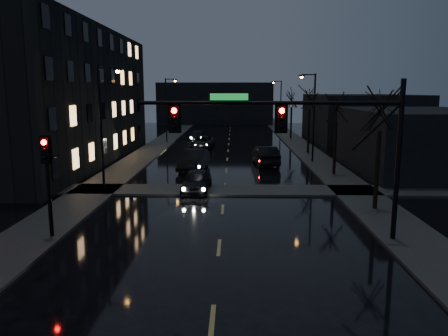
# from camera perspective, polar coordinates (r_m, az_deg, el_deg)

# --- Properties ---
(sidewalk_left) EXTENTS (3.00, 140.00, 0.12)m
(sidewalk_left) POSITION_cam_1_polar(r_m,az_deg,el_deg) (45.85, -10.20, 1.83)
(sidewalk_left) COLOR #2D2D2B
(sidewalk_left) RESTS_ON ground
(sidewalk_right) EXTENTS (3.00, 140.00, 0.12)m
(sidewalk_right) POSITION_cam_1_polar(r_m,az_deg,el_deg) (45.63, 11.23, 1.76)
(sidewalk_right) COLOR #2D2D2B
(sidewalk_right) RESTS_ON ground
(sidewalk_cross) EXTENTS (40.00, 3.00, 0.12)m
(sidewalk_cross) POSITION_cam_1_polar(r_m,az_deg,el_deg) (28.71, 0.04, -2.90)
(sidewalk_cross) COLOR #2D2D2B
(sidewalk_cross) RESTS_ON ground
(apartment_block) EXTENTS (12.00, 30.00, 12.00)m
(apartment_block) POSITION_cam_1_polar(r_m,az_deg,el_deg) (43.02, -22.43, 8.65)
(apartment_block) COLOR black
(apartment_block) RESTS_ON ground
(commercial_right_near) EXTENTS (10.00, 14.00, 5.00)m
(commercial_right_near) POSITION_cam_1_polar(r_m,az_deg,el_deg) (38.69, 23.95, 3.26)
(commercial_right_near) COLOR black
(commercial_right_near) RESTS_ON ground
(commercial_right_far) EXTENTS (12.00, 18.00, 6.00)m
(commercial_right_far) POSITION_cam_1_polar(r_m,az_deg,el_deg) (59.87, 17.26, 6.27)
(commercial_right_far) COLOR black
(commercial_right_far) RESTS_ON ground
(far_block) EXTENTS (22.00, 10.00, 8.00)m
(far_block) POSITION_cam_1_polar(r_m,az_deg,el_deg) (87.58, -1.11, 8.43)
(far_block) COLOR black
(far_block) RESTS_ON ground
(signal_mast) EXTENTS (11.11, 0.41, 7.00)m
(signal_mast) POSITION_cam_1_polar(r_m,az_deg,el_deg) (18.83, 11.25, 4.89)
(signal_mast) COLOR black
(signal_mast) RESTS_ON ground
(signal_pole_left) EXTENTS (0.35, 0.41, 4.53)m
(signal_pole_left) POSITION_cam_1_polar(r_m,az_deg,el_deg) (20.46, -22.06, -0.50)
(signal_pole_left) COLOR black
(signal_pole_left) RESTS_ON ground
(tree_near) EXTENTS (3.52, 3.52, 8.08)m
(tree_near) POSITION_cam_1_polar(r_m,az_deg,el_deg) (24.74, 19.90, 8.82)
(tree_near) COLOR black
(tree_near) RESTS_ON ground
(tree_mid_a) EXTENTS (3.30, 3.30, 7.58)m
(tree_mid_a) POSITION_cam_1_polar(r_m,az_deg,el_deg) (34.38, 14.55, 8.62)
(tree_mid_a) COLOR black
(tree_mid_a) RESTS_ON ground
(tree_mid_b) EXTENTS (3.74, 3.74, 8.59)m
(tree_mid_b) POSITION_cam_1_polar(r_m,az_deg,el_deg) (46.14, 11.17, 10.01)
(tree_mid_b) COLOR black
(tree_mid_b) RESTS_ON ground
(tree_far) EXTENTS (3.43, 3.43, 7.88)m
(tree_far) POSITION_cam_1_polar(r_m,az_deg,el_deg) (59.98, 8.85, 9.53)
(tree_far) COLOR black
(tree_far) RESTS_ON ground
(streetlight_l_near) EXTENTS (1.53, 0.28, 8.00)m
(streetlight_l_near) POSITION_cam_1_polar(r_m,az_deg,el_deg) (28.71, -15.38, 6.26)
(streetlight_l_near) COLOR black
(streetlight_l_near) RESTS_ON ground
(streetlight_l_far) EXTENTS (1.53, 0.28, 8.00)m
(streetlight_l_far) POSITION_cam_1_polar(r_m,az_deg,el_deg) (55.11, -7.35, 8.19)
(streetlight_l_far) COLOR black
(streetlight_l_far) RESTS_ON ground
(streetlight_r_mid) EXTENTS (1.53, 0.28, 8.00)m
(streetlight_r_mid) POSITION_cam_1_polar(r_m,az_deg,el_deg) (40.12, 11.38, 7.40)
(streetlight_r_mid) COLOR black
(streetlight_r_mid) RESTS_ON ground
(streetlight_r_far) EXTENTS (1.53, 0.28, 8.00)m
(streetlight_r_far) POSITION_cam_1_polar(r_m,az_deg,el_deg) (67.86, 7.25, 8.53)
(streetlight_r_far) COLOR black
(streetlight_r_far) RESTS_ON ground
(oncoming_car_a) EXTENTS (1.93, 4.33, 1.45)m
(oncoming_car_a) POSITION_cam_1_polar(r_m,az_deg,el_deg) (28.46, -3.59, -1.67)
(oncoming_car_a) COLOR black
(oncoming_car_a) RESTS_ON ground
(oncoming_car_b) EXTENTS (2.45, 5.32, 1.69)m
(oncoming_car_b) POSITION_cam_1_polar(r_m,az_deg,el_deg) (36.25, -3.98, 1.07)
(oncoming_car_b) COLOR black
(oncoming_car_b) RESTS_ON ground
(oncoming_car_c) EXTENTS (2.64, 5.30, 1.44)m
(oncoming_car_c) POSITION_cam_1_polar(r_m,az_deg,el_deg) (49.66, -2.83, 3.37)
(oncoming_car_c) COLOR black
(oncoming_car_c) RESTS_ON ground
(oncoming_car_d) EXTENTS (2.03, 4.58, 1.31)m
(oncoming_car_d) POSITION_cam_1_polar(r_m,az_deg,el_deg) (57.17, -3.52, 4.18)
(oncoming_car_d) COLOR black
(oncoming_car_d) RESTS_ON ground
(lead_car) EXTENTS (2.32, 5.25, 1.68)m
(lead_car) POSITION_cam_1_polar(r_m,az_deg,el_deg) (38.80, 5.41, 1.63)
(lead_car) COLOR black
(lead_car) RESTS_ON ground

